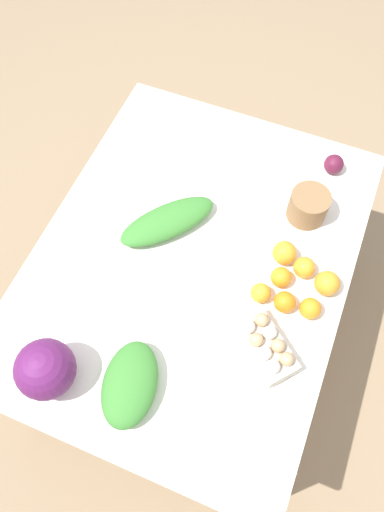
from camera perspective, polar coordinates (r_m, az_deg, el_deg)
ground_plane at (r=2.38m, az=0.00°, el=-8.22°), size 8.00×8.00×0.00m
dining_table at (r=1.79m, az=0.00°, el=-1.48°), size 1.39×1.06×0.71m
cabbage_purple at (r=1.55m, az=-16.43°, el=-12.30°), size 0.18×0.18×0.18m
egg_carton at (r=1.58m, az=8.45°, el=-10.10°), size 0.22×0.24×0.09m
paper_bag at (r=1.81m, az=13.15°, el=5.59°), size 0.14×0.14×0.11m
greens_bunch_dandelion at (r=1.54m, az=-7.11°, el=-14.32°), size 0.29×0.21×0.09m
greens_bunch_scallion at (r=1.76m, az=-2.82°, el=3.99°), size 0.36×0.33×0.07m
beet_root at (r=1.97m, az=15.90°, el=10.06°), size 0.07×0.07×0.07m
orange_0 at (r=1.68m, az=10.12°, el=-2.41°), size 0.07×0.07×0.07m
orange_1 at (r=1.70m, az=15.17°, el=-3.03°), size 0.08×0.08×0.08m
orange_2 at (r=1.64m, az=10.54°, el=-5.19°), size 0.07×0.07×0.07m
orange_3 at (r=1.65m, az=13.36°, el=-5.85°), size 0.07×0.07×0.07m
orange_4 at (r=1.72m, az=10.51°, el=0.37°), size 0.08×0.08×0.08m
orange_5 at (r=1.65m, az=7.85°, el=-4.21°), size 0.07×0.07×0.07m
orange_6 at (r=1.71m, az=12.70°, el=-1.28°), size 0.07×0.07×0.07m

